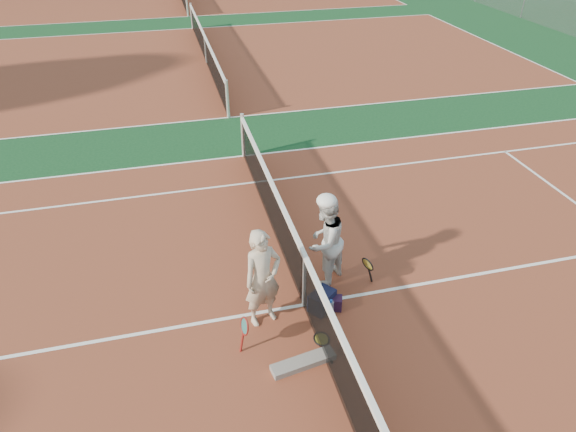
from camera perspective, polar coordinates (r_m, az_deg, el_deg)
The scene contains 14 objects.
ground at distance 8.34m, azimuth 1.76°, elevation -9.86°, with size 130.00×130.00×0.00m, color #0F381A.
court_main at distance 8.34m, azimuth 1.76°, elevation -9.84°, with size 23.77×10.97×0.01m, color brown.
court_far_a at distance 20.24m, azimuth -9.03°, elevation 16.49°, with size 23.77×10.97×0.01m, color brown.
net_main at distance 8.00m, azimuth 1.83°, elevation -7.19°, with size 0.10×10.98×1.02m, color black, non-canonical shape.
net_far_a at distance 20.10m, azimuth -9.16°, elevation 17.87°, with size 0.10×10.98×1.02m, color black, non-canonical shape.
player_a at distance 7.57m, azimuth -2.83°, elevation -6.94°, with size 0.60×0.39×1.63m, color #C6B39A.
player_b at distance 8.33m, azimuth 4.11°, elevation -2.80°, with size 0.78×0.61×1.61m, color silver.
racket_red at distance 7.50m, azimuth -4.80°, elevation -12.99°, with size 0.14×0.27×0.60m, color maroon, non-canonical shape.
racket_black_held at distance 8.61m, azimuth 8.75°, elevation -6.16°, with size 0.23×0.27×0.58m, color black, non-canonical shape.
racket_spare at distance 7.82m, azimuth 3.74°, elevation -13.48°, with size 0.60×0.27×0.03m, color black, non-canonical shape.
sports_bag_navy at distance 8.19m, azimuth 3.79°, elevation -9.37°, with size 0.41×0.28×0.33m, color black.
sports_bag_purple at distance 8.25m, azimuth 5.05°, elevation -9.58°, with size 0.27×0.19×0.22m, color black.
net_cover_canvas at distance 7.47m, azimuth 1.72°, elevation -15.94°, with size 0.94×0.22×0.10m, color slate.
water_bottle at distance 8.08m, azimuth 4.76°, elevation -10.28°, with size 0.09×0.09×0.30m, color #ABC3D8.
Camera 1 is at (-1.73, -5.84, 5.69)m, focal length 32.00 mm.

